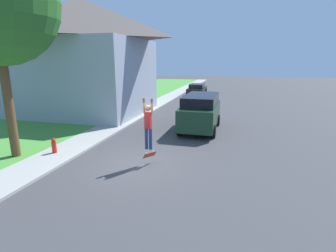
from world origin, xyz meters
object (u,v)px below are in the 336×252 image
suv_parked (200,111)px  skateboard (150,155)px  car_down_street (197,90)px  skateboarder (148,123)px  fire_hydrant (54,146)px

suv_parked → skateboard: suv_parked is taller
suv_parked → car_down_street: 16.13m
skateboarder → fire_hydrant: size_ratio=3.03×
fire_hydrant → skateboard: bearing=0.4°
skateboarder → fire_hydrant: bearing=-179.0°
fire_hydrant → suv_parked: bearing=46.9°
suv_parked → skateboarder: skateboarder is taller
skateboarder → skateboard: skateboarder is taller
car_down_street → skateboard: 21.89m
suv_parked → skateboard: bearing=-100.9°
car_down_street → skateboarder: size_ratio=2.20×
suv_parked → fire_hydrant: bearing=-133.1°
suv_parked → car_down_street: size_ratio=1.03×
suv_parked → car_down_street: (-2.70, 15.90, -0.47)m
skateboarder → skateboard: size_ratio=2.68×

